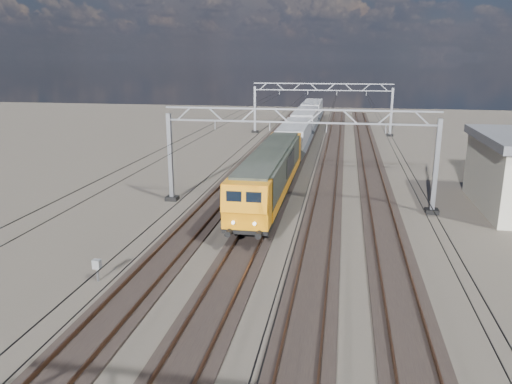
% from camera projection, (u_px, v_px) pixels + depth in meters
% --- Properties ---
extents(ground, '(160.00, 160.00, 0.00)m').
position_uv_depth(ground, '(290.00, 224.00, 32.70)').
color(ground, '#2B2520').
rests_on(ground, ground).
extents(track_outer_west, '(2.60, 140.00, 0.30)m').
position_uv_depth(track_outer_west, '(202.00, 218.00, 33.69)').
color(track_outer_west, black).
rests_on(track_outer_west, ground).
extents(track_loco, '(2.60, 140.00, 0.30)m').
position_uv_depth(track_loco, '(260.00, 221.00, 33.02)').
color(track_loco, black).
rests_on(track_loco, ground).
extents(track_inner_east, '(2.60, 140.00, 0.30)m').
position_uv_depth(track_inner_east, '(321.00, 224.00, 32.34)').
color(track_inner_east, black).
rests_on(track_inner_east, ground).
extents(track_outer_east, '(2.60, 140.00, 0.30)m').
position_uv_depth(track_outer_east, '(384.00, 228.00, 31.67)').
color(track_outer_east, black).
rests_on(track_outer_east, ground).
extents(catenary_gantry_mid, '(19.90, 0.90, 7.11)m').
position_uv_depth(catenary_gantry_mid, '(297.00, 154.00, 35.48)').
color(catenary_gantry_mid, gray).
rests_on(catenary_gantry_mid, ground).
extents(catenary_gantry_far, '(19.90, 0.90, 7.11)m').
position_uv_depth(catenary_gantry_far, '(322.00, 107.00, 69.71)').
color(catenary_gantry_far, gray).
rests_on(catenary_gantry_far, ground).
extents(overhead_wires, '(12.03, 140.00, 0.53)m').
position_uv_depth(overhead_wires, '(303.00, 121.00, 38.81)').
color(overhead_wires, black).
rests_on(overhead_wires, ground).
extents(locomotive, '(2.76, 21.10, 3.62)m').
position_uv_depth(locomotive, '(271.00, 172.00, 36.90)').
color(locomotive, black).
rests_on(locomotive, ground).
extents(hopper_wagon_lead, '(3.38, 13.00, 3.25)m').
position_uv_depth(hopper_wagon_lead, '(295.00, 137.00, 53.74)').
color(hopper_wagon_lead, black).
rests_on(hopper_wagon_lead, ground).
extents(hopper_wagon_mid, '(3.38, 13.00, 3.25)m').
position_uv_depth(hopper_wagon_mid, '(305.00, 121.00, 67.24)').
color(hopper_wagon_mid, black).
rests_on(hopper_wagon_mid, ground).
extents(hopper_wagon_third, '(3.38, 13.00, 3.25)m').
position_uv_depth(hopper_wagon_third, '(312.00, 111.00, 80.74)').
color(hopper_wagon_third, black).
rests_on(hopper_wagon_third, ground).
extents(trackside_cabinet, '(0.39, 0.30, 1.12)m').
position_uv_depth(trackside_cabinet, '(97.00, 265.00, 24.09)').
color(trackside_cabinet, gray).
rests_on(trackside_cabinet, ground).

